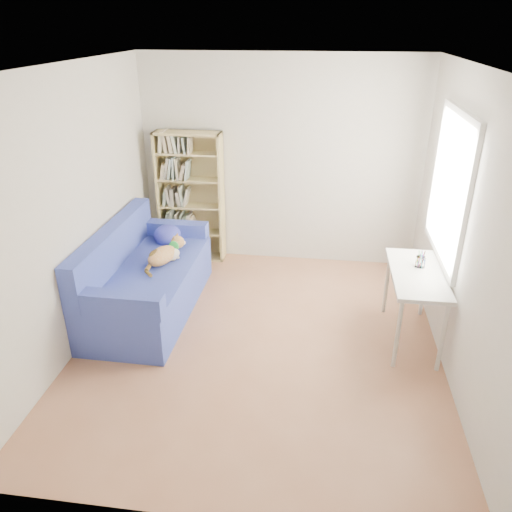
{
  "coord_description": "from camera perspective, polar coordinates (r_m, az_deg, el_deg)",
  "views": [
    {
      "loc": [
        0.53,
        -4.12,
        2.93
      ],
      "look_at": [
        -0.06,
        0.21,
        0.85
      ],
      "focal_mm": 35.0,
      "sensor_mm": 36.0,
      "label": 1
    }
  ],
  "objects": [
    {
      "name": "pen_cup",
      "position": [
        5.08,
        18.3,
        -0.5
      ],
      "size": [
        0.09,
        0.09,
        0.18
      ],
      "color": "white",
      "rests_on": "desk"
    },
    {
      "name": "room_shell",
      "position": [
        4.37,
        1.81,
        8.23
      ],
      "size": [
        3.54,
        4.04,
        2.62
      ],
      "color": "silver",
      "rests_on": "ground"
    },
    {
      "name": "desk",
      "position": [
        5.03,
        17.86,
        -2.67
      ],
      "size": [
        0.49,
        1.07,
        0.75
      ],
      "color": "silver",
      "rests_on": "ground"
    },
    {
      "name": "sofa",
      "position": [
        5.58,
        -12.5,
        -2.65
      ],
      "size": [
        0.95,
        1.95,
        0.96
      ],
      "rotation": [
        0.0,
        0.0,
        -0.01
      ],
      "color": "navy",
      "rests_on": "ground"
    },
    {
      "name": "ground",
      "position": [
        5.08,
        0.39,
        -9.74
      ],
      "size": [
        4.0,
        4.0,
        0.0
      ],
      "primitive_type": "plane",
      "color": "#956043",
      "rests_on": "ground"
    },
    {
      "name": "bookshelf",
      "position": [
        6.56,
        -7.43,
        6.11
      ],
      "size": [
        0.84,
        0.26,
        1.69
      ],
      "color": "tan",
      "rests_on": "ground"
    }
  ]
}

